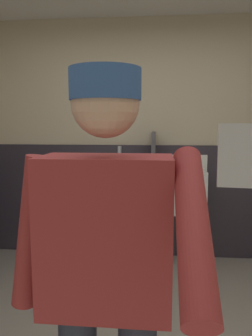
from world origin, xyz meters
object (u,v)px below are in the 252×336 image
at_px(person, 106,266).
at_px(cell_phone, 236,156).
at_px(urinal_left, 118,189).
at_px(urinal_middle, 189,191).

bearing_deg(person, cell_phone, -58.33).
bearing_deg(cell_phone, urinal_left, 108.40).
bearing_deg(urinal_left, cell_phone, -79.11).
xyz_separation_m(person, cell_phone, (0.31, -0.50, 0.44)).
bearing_deg(urinal_left, person, -84.13).
relative_size(urinal_left, person, 0.75).
distance_m(person, cell_phone, 0.74).
xyz_separation_m(urinal_left, cell_phone, (0.55, -2.88, 0.65)).
relative_size(person, cell_phone, 15.07).
xyz_separation_m(urinal_middle, person, (-0.51, -2.38, 0.21)).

